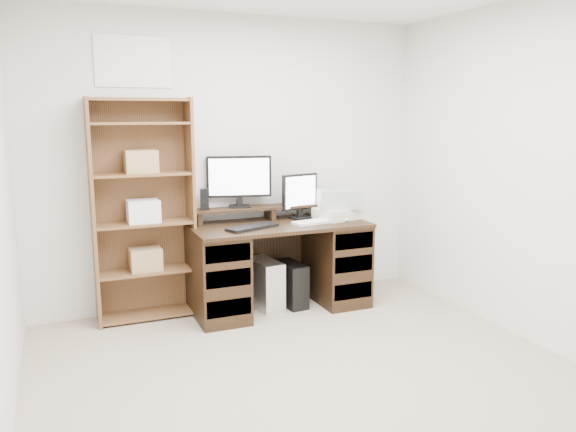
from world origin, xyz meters
TOP-DOWN VIEW (x-y plane):
  - room at (-0.00, 0.00)m, footprint 3.54×4.04m
  - desk at (0.29, 1.64)m, footprint 1.50×0.70m
  - riser_shelf at (0.29, 1.85)m, footprint 1.40×0.22m
  - monitor_wide at (0.02, 1.90)m, footprint 0.55×0.19m
  - monitor_small at (0.55, 1.78)m, footprint 0.36×0.17m
  - speaker at (-0.29, 1.88)m, footprint 0.08×0.08m
  - keyboard_black at (0.01, 1.52)m, footprint 0.48×0.30m
  - keyboard_white at (0.62, 1.54)m, footprint 0.49×0.23m
  - mouse at (0.85, 1.50)m, footprint 0.10×0.08m
  - printer at (0.87, 1.64)m, footprint 0.46×0.38m
  - basket at (0.87, 1.64)m, footprint 0.43×0.35m
  - tower_silver at (0.18, 1.70)m, footprint 0.24×0.44m
  - tower_black at (0.41, 1.66)m, footprint 0.20×0.40m
  - bookshelf at (-0.81, 1.86)m, footprint 0.80×0.30m

SIDE VIEW (x-z plane):
  - tower_black at x=0.41m, z-range 0.00..0.38m
  - tower_silver at x=0.18m, z-range 0.00..0.42m
  - desk at x=0.29m, z-range 0.01..0.76m
  - keyboard_white at x=0.62m, z-range 0.75..0.77m
  - keyboard_black at x=0.01m, z-range 0.75..0.78m
  - mouse at x=0.85m, z-range 0.75..0.78m
  - printer at x=0.87m, z-range 0.75..0.85m
  - riser_shelf at x=0.29m, z-range 0.78..0.90m
  - bookshelf at x=-0.81m, z-range 0.02..1.82m
  - basket at x=0.87m, z-range 0.85..1.01m
  - speaker at x=-0.29m, z-range 0.87..1.05m
  - monitor_small at x=0.55m, z-range 0.77..1.17m
  - monitor_wide at x=0.02m, z-range 0.90..1.34m
  - room at x=0.00m, z-range -0.02..2.52m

